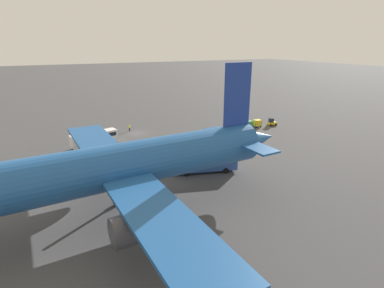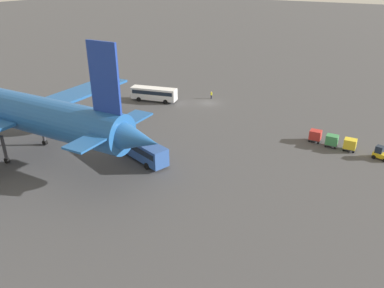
{
  "view_description": "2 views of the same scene",
  "coord_description": "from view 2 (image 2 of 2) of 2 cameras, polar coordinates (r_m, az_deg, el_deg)",
  "views": [
    {
      "loc": [
        20.51,
        73.05,
        22.07
      ],
      "look_at": [
        -4.13,
        23.96,
        3.62
      ],
      "focal_mm": 28.0,
      "sensor_mm": 36.0,
      "label": 1
    },
    {
      "loc": [
        -38.63,
        70.57,
        27.48
      ],
      "look_at": [
        -10.83,
        24.97,
        2.38
      ],
      "focal_mm": 35.0,
      "sensor_mm": 36.0,
      "label": 2
    }
  ],
  "objects": [
    {
      "name": "worker_person",
      "position": [
        87.67,
        2.97,
        7.47
      ],
      "size": [
        0.38,
        0.38,
        1.74
      ],
      "color": "#1E1E2D",
      "rests_on": "ground"
    },
    {
      "name": "ground_plane",
      "position": [
        85.02,
        2.54,
        6.29
      ],
      "size": [
        600.0,
        600.0,
        0.0
      ],
      "primitive_type": "plane",
      "color": "#424244"
    },
    {
      "name": "cargo_cart_red",
      "position": [
        68.56,
        18.28,
        1.29
      ],
      "size": [
        2.06,
        1.75,
        2.06
      ],
      "rotation": [
        0.0,
        0.0,
        0.04
      ],
      "color": "#38383D",
      "rests_on": "ground"
    },
    {
      "name": "baggage_tug",
      "position": [
        66.42,
        26.8,
        -1.27
      ],
      "size": [
        2.62,
        2.05,
        2.1
      ],
      "rotation": [
        0.0,
        0.0,
        -0.21
      ],
      "color": "gold",
      "rests_on": "ground"
    },
    {
      "name": "airplane",
      "position": [
        65.67,
        -25.83,
        4.76
      ],
      "size": [
        55.57,
        47.67,
        19.56
      ],
      "rotation": [
        0.0,
        0.0,
        0.05
      ],
      "color": "#1E5193",
      "rests_on": "ground"
    },
    {
      "name": "cargo_cart_yellow",
      "position": [
        67.1,
        22.94,
        -0.0
      ],
      "size": [
        2.06,
        1.75,
        2.06
      ],
      "rotation": [
        0.0,
        0.0,
        0.04
      ],
      "color": "#38383D",
      "rests_on": "ground"
    },
    {
      "name": "shuttle_bus_near",
      "position": [
        86.09,
        -5.83,
        7.72
      ],
      "size": [
        10.76,
        5.12,
        3.09
      ],
      "rotation": [
        0.0,
        0.0,
        0.26
      ],
      "color": "white",
      "rests_on": "ground"
    },
    {
      "name": "cargo_cart_green",
      "position": [
        67.5,
        20.53,
        0.56
      ],
      "size": [
        2.06,
        1.75,
        2.06
      ],
      "rotation": [
        0.0,
        0.0,
        0.04
      ],
      "color": "#38383D",
      "rests_on": "ground"
    },
    {
      "name": "shuttle_bus_far",
      "position": [
        59.5,
        -7.92,
        -0.5
      ],
      "size": [
        11.7,
        5.78,
        3.25
      ],
      "rotation": [
        0.0,
        0.0,
        -0.29
      ],
      "color": "#2D5199",
      "rests_on": "ground"
    }
  ]
}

